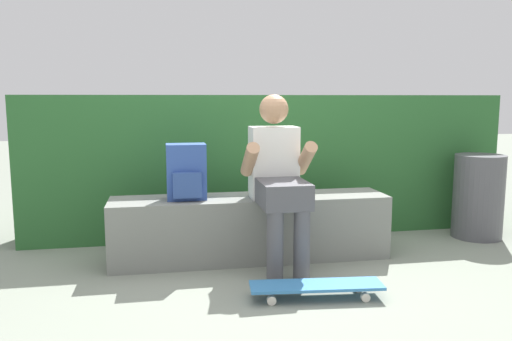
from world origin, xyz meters
name	(u,v)px	position (x,y,z in m)	size (l,w,h in m)	color
ground_plane	(260,274)	(0.00, 0.00, 0.00)	(24.00, 24.00, 0.00)	gray
bench_main	(250,228)	(0.00, 0.36, 0.24)	(2.05, 0.43, 0.47)	slate
person_skater	(278,174)	(0.16, 0.15, 0.67)	(0.49, 0.62, 1.22)	white
skateboard_near_person	(316,286)	(0.26, -0.48, 0.07)	(0.82, 0.28, 0.09)	teal
backpack_on_bench	(186,173)	(-0.47, 0.35, 0.67)	(0.28, 0.23, 0.40)	#2D4C99
hedge_row	(268,164)	(0.30, 1.15, 0.61)	(4.19, 0.53, 1.22)	#295E2C
trash_bin	(478,196)	(2.03, 0.59, 0.36)	(0.42, 0.42, 0.72)	#4C4C51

